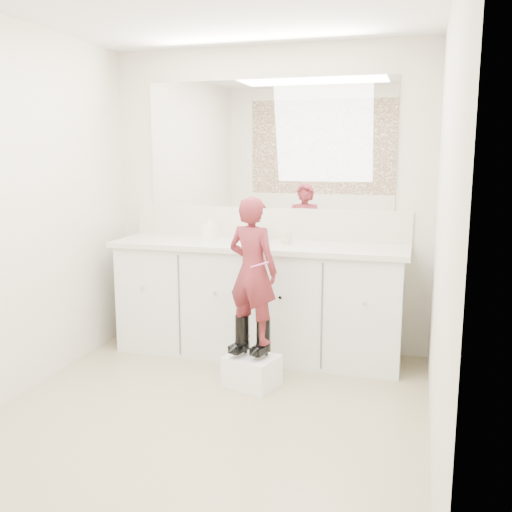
% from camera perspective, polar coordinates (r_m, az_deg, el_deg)
% --- Properties ---
extents(floor, '(3.00, 3.00, 0.00)m').
position_cam_1_polar(floor, '(3.54, -5.44, -16.15)').
color(floor, '#8C7D5B').
rests_on(floor, ground).
extents(wall_back, '(2.60, 0.00, 2.60)m').
position_cam_1_polar(wall_back, '(4.61, 1.17, 5.62)').
color(wall_back, beige).
rests_on(wall_back, floor).
extents(wall_front, '(2.60, 0.00, 2.60)m').
position_cam_1_polar(wall_front, '(1.90, -22.83, -1.75)').
color(wall_front, beige).
rests_on(wall_front, floor).
extents(wall_left, '(0.00, 3.00, 3.00)m').
position_cam_1_polar(wall_left, '(3.87, -24.01, 3.86)').
color(wall_left, beige).
rests_on(wall_left, floor).
extents(wall_right, '(0.00, 3.00, 3.00)m').
position_cam_1_polar(wall_right, '(2.97, 18.21, 2.57)').
color(wall_right, beige).
rests_on(wall_right, floor).
extents(vanity_cabinet, '(2.20, 0.55, 0.85)m').
position_cam_1_polar(vanity_cabinet, '(4.48, 0.22, -4.58)').
color(vanity_cabinet, silver).
rests_on(vanity_cabinet, floor).
extents(countertop, '(2.28, 0.58, 0.04)m').
position_cam_1_polar(countertop, '(4.38, 0.17, 1.02)').
color(countertop, beige).
rests_on(countertop, vanity_cabinet).
extents(backsplash, '(2.28, 0.03, 0.25)m').
position_cam_1_polar(backsplash, '(4.62, 1.11, 3.32)').
color(backsplash, beige).
rests_on(backsplash, countertop).
extents(mirror, '(2.00, 0.02, 1.00)m').
position_cam_1_polar(mirror, '(4.59, 1.15, 11.09)').
color(mirror, white).
rests_on(mirror, wall_back).
extents(dot_panel, '(2.00, 0.01, 1.20)m').
position_cam_1_polar(dot_panel, '(1.88, -23.60, 11.88)').
color(dot_panel, '#472819').
rests_on(dot_panel, wall_front).
extents(faucet, '(0.08, 0.08, 0.10)m').
position_cam_1_polar(faucet, '(4.52, 0.75, 2.21)').
color(faucet, silver).
rests_on(faucet, countertop).
extents(cup, '(0.13, 0.13, 0.10)m').
position_cam_1_polar(cup, '(4.37, 3.04, 1.94)').
color(cup, beige).
rests_on(cup, countertop).
extents(soap_bottle, '(0.10, 0.10, 0.19)m').
position_cam_1_polar(soap_bottle, '(4.58, -4.68, 2.84)').
color(soap_bottle, white).
rests_on(soap_bottle, countertop).
extents(step_stool, '(0.39, 0.36, 0.21)m').
position_cam_1_polar(step_stool, '(3.97, -0.42, -11.43)').
color(step_stool, white).
rests_on(step_stool, floor).
extents(boot_left, '(0.15, 0.20, 0.27)m').
position_cam_1_polar(boot_left, '(3.93, -1.40, -7.91)').
color(boot_left, black).
rests_on(boot_left, step_stool).
extents(boot_right, '(0.15, 0.20, 0.27)m').
position_cam_1_polar(boot_right, '(3.88, 0.73, -8.10)').
color(boot_right, black).
rests_on(boot_right, step_stool).
extents(toddler, '(0.41, 0.33, 0.99)m').
position_cam_1_polar(toddler, '(3.79, -0.35, -1.44)').
color(toddler, '#A9343D').
rests_on(toddler, step_stool).
extents(toothbrush, '(0.13, 0.05, 0.06)m').
position_cam_1_polar(toothbrush, '(3.68, 0.35, -0.88)').
color(toothbrush, pink).
rests_on(toothbrush, toddler).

